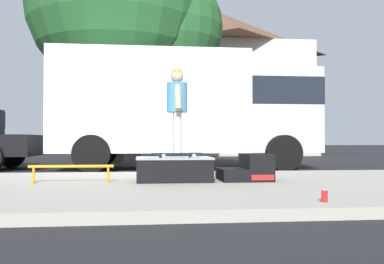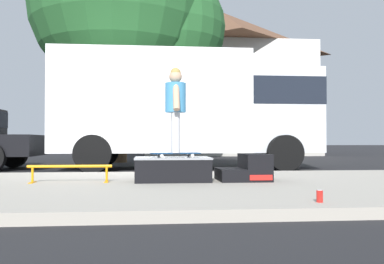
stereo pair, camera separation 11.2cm
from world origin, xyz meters
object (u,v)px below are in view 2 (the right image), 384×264
(skate_box, at_px, (172,168))
(street_tree_main, at_px, (130,11))
(skateboard, at_px, (175,154))
(soda_can, at_px, (320,196))
(box_truck, at_px, (188,106))
(kicker_ramp, at_px, (247,169))
(grind_rail, at_px, (70,170))
(skater_kid, at_px, (176,103))

(skate_box, bearing_deg, street_tree_main, 96.98)
(skate_box, xyz_separation_m, skateboard, (0.05, 0.00, 0.23))
(soda_can, bearing_deg, box_truck, 95.52)
(skateboard, bearing_deg, soda_can, -62.23)
(box_truck, height_order, street_tree_main, street_tree_main)
(skateboard, height_order, soda_can, skateboard)
(skate_box, height_order, kicker_ramp, kicker_ramp)
(skate_box, relative_size, street_tree_main, 0.13)
(grind_rail, xyz_separation_m, soda_can, (2.93, -2.42, -0.13))
(street_tree_main, bearing_deg, skater_kid, -82.70)
(skate_box, relative_size, kicker_ramp, 1.44)
(grind_rail, height_order, skater_kid, skater_kid)
(grind_rail, bearing_deg, skate_box, 3.34)
(grind_rail, xyz_separation_m, box_truck, (2.22, 4.91, 1.39))
(box_truck, bearing_deg, kicker_ramp, -83.73)
(kicker_ramp, bearing_deg, street_tree_main, 104.60)
(skate_box, bearing_deg, box_truck, 82.16)
(skate_box, bearing_deg, skater_kid, 1.54)
(skateboard, relative_size, skater_kid, 0.60)
(grind_rail, distance_m, skater_kid, 1.91)
(kicker_ramp, relative_size, soda_can, 6.44)
(kicker_ramp, bearing_deg, skater_kid, 179.91)
(kicker_ramp, distance_m, grind_rail, 2.75)
(grind_rail, height_order, soda_can, grind_rail)
(grind_rail, distance_m, soda_can, 3.80)
(skate_box, distance_m, skateboard, 0.23)
(skateboard, relative_size, soda_can, 6.39)
(skateboard, bearing_deg, skate_box, -178.46)
(kicker_ramp, height_order, soda_can, kicker_ramp)
(kicker_ramp, relative_size, street_tree_main, 0.09)
(skater_kid, distance_m, box_truck, 4.87)
(kicker_ramp, height_order, box_truck, box_truck)
(kicker_ramp, xyz_separation_m, box_truck, (-0.53, 4.82, 1.41))
(kicker_ramp, xyz_separation_m, street_tree_main, (-2.25, 8.64, 5.11))
(box_truck, xyz_separation_m, street_tree_main, (-1.72, 3.82, 3.70))
(street_tree_main, bearing_deg, grind_rail, -93.27)
(skateboard, bearing_deg, grind_rail, -176.71)
(soda_can, xyz_separation_m, box_truck, (-0.71, 7.33, 1.52))
(soda_can, bearing_deg, skateboard, 117.77)
(kicker_ramp, xyz_separation_m, skateboard, (-1.14, 0.00, 0.25))
(skater_kid, bearing_deg, box_truck, 82.72)
(skate_box, height_order, street_tree_main, street_tree_main)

